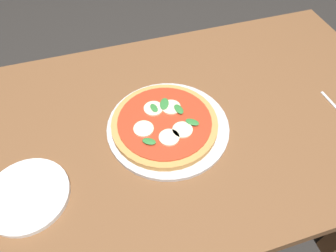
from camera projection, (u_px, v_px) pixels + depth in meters
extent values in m
plane|color=#2D2B28|center=(161.00, 226.00, 1.50)|extent=(6.00, 6.00, 0.00)
cube|color=brown|center=(156.00, 131.00, 0.91)|extent=(1.57, 0.82, 0.04)
cube|color=brown|center=(277.00, 96.00, 1.54)|extent=(0.07, 0.07, 0.74)
cylinder|color=silver|center=(168.00, 127.00, 0.89)|extent=(0.35, 0.35, 0.01)
cylinder|color=tan|center=(165.00, 124.00, 0.88)|extent=(0.30, 0.30, 0.02)
cylinder|color=#B7381E|center=(165.00, 121.00, 0.87)|extent=(0.26, 0.26, 0.00)
cylinder|color=beige|center=(144.00, 129.00, 0.85)|extent=(0.06, 0.06, 0.00)
cylinder|color=beige|center=(169.00, 137.00, 0.83)|extent=(0.06, 0.06, 0.00)
cylinder|color=beige|center=(182.00, 130.00, 0.85)|extent=(0.06, 0.06, 0.00)
cylinder|color=beige|center=(171.00, 107.00, 0.90)|extent=(0.06, 0.06, 0.00)
cylinder|color=beige|center=(153.00, 108.00, 0.89)|extent=(0.06, 0.06, 0.00)
ellipsoid|color=#337F38|center=(192.00, 122.00, 0.86)|extent=(0.04, 0.04, 0.00)
ellipsoid|color=#337F38|center=(154.00, 108.00, 0.89)|extent=(0.02, 0.04, 0.00)
ellipsoid|color=#337F38|center=(149.00, 141.00, 0.82)|extent=(0.04, 0.04, 0.00)
ellipsoid|color=#337F38|center=(179.00, 109.00, 0.89)|extent=(0.03, 0.04, 0.00)
ellipsoid|color=#337F38|center=(164.00, 104.00, 0.90)|extent=(0.04, 0.05, 0.00)
cylinder|color=white|center=(27.00, 195.00, 0.76)|extent=(0.21, 0.21, 0.01)
cube|color=silver|center=(332.00, 103.00, 0.95)|extent=(0.01, 0.10, 0.00)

